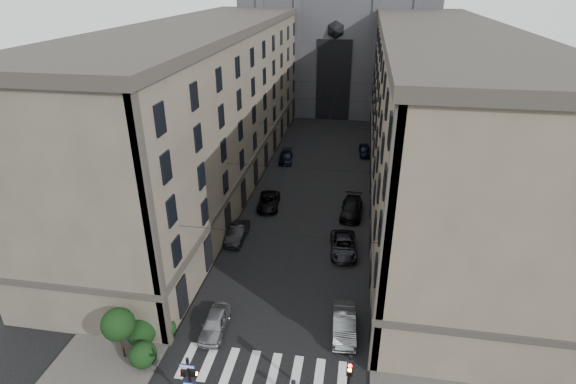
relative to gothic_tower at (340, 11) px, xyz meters
The scene contains 18 objects.
sidewalk_left 44.07m from the gothic_tower, 105.08° to the right, with size 7.00×80.00×0.15m, color #383533.
sidewalk_right 44.07m from the gothic_tower, 74.92° to the right, with size 7.00×80.00×0.15m, color #383533.
zebra_crossing 72.18m from the gothic_tower, 90.00° to the right, with size 11.00×3.20×0.01m, color beige.
building_left 42.07m from the gothic_tower, 109.04° to the right, with size 13.60×60.60×18.85m.
building_right 42.07m from the gothic_tower, 70.96° to the right, with size 13.60×60.60×18.85m.
gothic_tower is the anchor object (origin of this frame).
pedestrian_signal_left 75.15m from the gothic_tower, 92.74° to the right, with size 1.02×0.38×4.00m.
traffic_light_right 74.67m from the gothic_tower, 85.62° to the right, with size 0.34×0.50×5.20m.
shrub_cluster 72.29m from the gothic_tower, 97.11° to the right, with size 3.90×4.40×3.90m.
tram_wires 40.72m from the gothic_tower, 90.00° to the right, with size 14.00×60.00×0.43m.
car_left_near 69.23m from the gothic_tower, 93.59° to the right, with size 1.69×4.19×1.43m, color gray.
car_left_midnear 57.22m from the gothic_tower, 96.26° to the right, with size 1.53×4.40×1.45m, color black.
car_left_midfar 50.13m from the gothic_tower, 95.30° to the right, with size 2.26×4.90×1.36m, color black.
car_left_far 37.43m from the gothic_tower, 98.23° to the right, with size 1.83×4.50×1.30m, color black.
car_right_near 67.90m from the gothic_tower, 85.55° to the right, with size 1.63×4.67×1.54m, color slate.
car_right_midnear 57.64m from the gothic_tower, 85.34° to the right, with size 2.41×5.23×1.45m, color black.
car_right_midfar 50.46m from the gothic_tower, 84.03° to the right, with size 2.20×5.42×1.57m, color black.
car_right_far 33.76m from the gothic_tower, 77.71° to the right, with size 1.72×4.28×1.46m, color black.
Camera 1 is at (5.23, -16.10, 23.45)m, focal length 28.00 mm.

